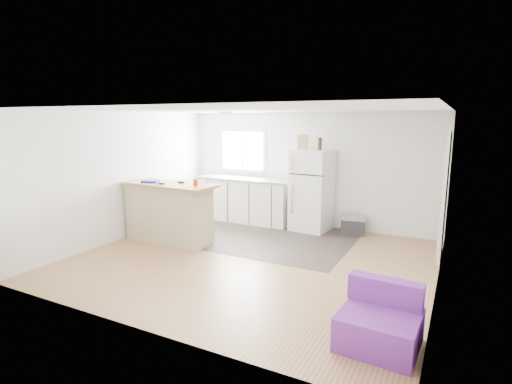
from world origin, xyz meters
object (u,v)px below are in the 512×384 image
at_px(purple_seat, 380,323).
at_px(red_cup, 195,182).
at_px(bottle_right, 320,144).
at_px(refrigerator, 312,190).
at_px(cardboard_box, 303,142).
at_px(peninsula, 169,212).
at_px(cooler, 353,225).
at_px(blue_tray, 151,181).
at_px(bottle_left, 320,144).
at_px(kitchen_cabinets, 245,199).
at_px(cleaner_jug, 184,242).
at_px(mop, 158,230).

bearing_deg(purple_seat, red_cup, 156.77).
bearing_deg(bottle_right, purple_seat, -62.69).
height_order(refrigerator, bottle_right, bottle_right).
bearing_deg(cardboard_box, peninsula, -133.66).
bearing_deg(bottle_right, cooler, 7.47).
bearing_deg(blue_tray, bottle_left, 37.08).
distance_m(peninsula, cooler, 3.60).
bearing_deg(blue_tray, refrigerator, 39.87).
relative_size(refrigerator, red_cup, 13.79).
bearing_deg(purple_seat, refrigerator, 122.36).
bearing_deg(red_cup, kitchen_cabinets, 93.11).
height_order(kitchen_cabinets, bottle_left, bottle_left).
height_order(cooler, blue_tray, blue_tray).
relative_size(cooler, cardboard_box, 1.73).
xyz_separation_m(refrigerator, cleaner_jug, (-1.56, -2.20, -0.70)).
bearing_deg(refrigerator, peninsula, -130.75).
relative_size(kitchen_cabinets, purple_seat, 2.74).
distance_m(mop, cardboard_box, 3.31).
distance_m(cooler, cleaner_jug, 3.32).
distance_m(cooler, purple_seat, 4.01).
xyz_separation_m(red_cup, blue_tray, (-0.98, -0.05, -0.04)).
bearing_deg(bottle_right, kitchen_cabinets, 178.77).
relative_size(cooler, red_cup, 4.33).
xyz_separation_m(peninsula, cardboard_box, (1.87, 1.96, 1.25)).
relative_size(cleaner_jug, red_cup, 2.47).
relative_size(purple_seat, cardboard_box, 2.66).
bearing_deg(cardboard_box, bottle_right, -0.32).
bearing_deg(kitchen_cabinets, purple_seat, -45.90).
relative_size(cooler, blue_tray, 1.73).
bearing_deg(refrigerator, mop, -131.13).
xyz_separation_m(cooler, bottle_left, (-0.68, -0.14, 1.60)).
bearing_deg(purple_seat, cleaner_jug, 160.36).
distance_m(kitchen_cabinets, refrigerator, 1.59).
xyz_separation_m(refrigerator, bottle_left, (0.17, -0.06, 0.95)).
bearing_deg(peninsula, red_cup, 2.18).
distance_m(mop, bottle_right, 3.53).
xyz_separation_m(kitchen_cabinets, bottle_left, (1.73, -0.08, 1.28)).
relative_size(red_cup, blue_tray, 0.40).
height_order(cooler, red_cup, red_cup).
distance_m(cleaner_jug, cardboard_box, 3.07).
relative_size(kitchen_cabinets, cleaner_jug, 7.38).
height_order(peninsula, red_cup, red_cup).
bearing_deg(kitchen_cabinets, cleaner_jug, -90.00).
height_order(mop, bottle_right, bottle_right).
distance_m(peninsula, bottle_right, 3.21).
height_order(blue_tray, cardboard_box, cardboard_box).
bearing_deg(peninsula, bottle_right, 43.92).
bearing_deg(peninsula, cooler, 37.56).
bearing_deg(cooler, red_cup, -147.74).
distance_m(refrigerator, bottle_right, 0.96).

